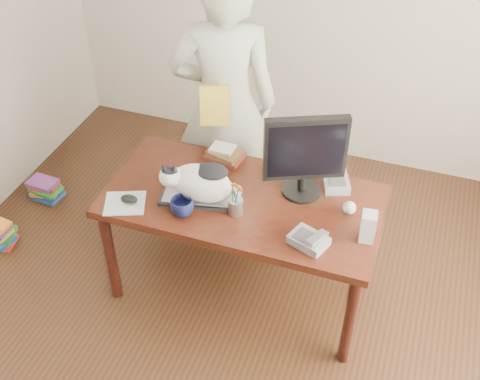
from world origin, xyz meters
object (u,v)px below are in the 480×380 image
cat (198,182)px  calculator (336,182)px  coffee_mug (182,207)px  speaker (368,227)px  desk (247,209)px  book_pile_b (45,189)px  keyboard (202,198)px  book_stack (224,154)px  baseball (349,208)px  phone (309,240)px  person (225,106)px  pen_cup (236,205)px  mouse (129,199)px  monitor (305,153)px

cat → calculator: cat is taller
coffee_mug → speaker: 1.02m
desk → book_pile_b: bearing=171.0°
keyboard → cat: size_ratio=1.08×
book_stack → book_pile_b: 1.65m
baseball → calculator: (-0.12, 0.21, -0.01)m
coffee_mug → baseball: bearing=19.8°
desk → coffee_mug: bearing=-130.7°
keyboard → speaker: size_ratio=2.84×
desk → baseball: baseball is taller
cat → coffee_mug: (-0.04, -0.14, -0.08)m
baseball → calculator: size_ratio=0.32×
phone → baseball: size_ratio=3.09×
desk → person: bearing=122.5°
keyboard → book_stack: size_ratio=1.99×
pen_cup → phone: pen_cup is taller
speaker → coffee_mug: bearing=-178.8°
keyboard → person: (-0.12, 0.70, 0.18)m
pen_cup → person: (-0.34, 0.74, 0.14)m
pen_cup → person: bearing=114.7°
mouse → person: size_ratio=0.06×
pen_cup → book_stack: (-0.24, 0.45, -0.02)m
keyboard → coffee_mug: size_ratio=3.78×
desk → monitor: bearing=12.4°
monitor → pen_cup: (-0.31, -0.28, -0.24)m
mouse → speaker: speaker is taller
cat → speaker: bearing=-11.5°
cat → book_pile_b: (-1.49, 0.45, -0.81)m
book_stack → mouse: bearing=-112.9°
phone → mouse: bearing=-158.9°
phone → book_pile_b: 2.36m
mouse → person: (0.27, 0.85, 0.17)m
baseball → person: bearing=150.6°
speaker → desk: bearing=159.6°
desk → calculator: size_ratio=6.78×
monitor → book_stack: bearing=138.3°
desk → phone: size_ratio=6.89×
desk → book_stack: size_ratio=6.38×
phone → calculator: bearing=107.7°
keyboard → baseball: bearing=0.1°
person → mouse: bearing=51.8°
person → keyboard: bearing=78.8°
book_pile_b → mouse: bearing=-28.1°
mouse → book_pile_b: (-1.12, 0.60, -0.70)m
baseball → desk: bearing=179.7°
cat → mouse: (-0.37, -0.15, -0.11)m
monitor → book_pile_b: size_ratio=2.03×
pen_cup → phone: 0.46m
monitor → speaker: size_ratio=2.98×
person → phone: bearing=112.4°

